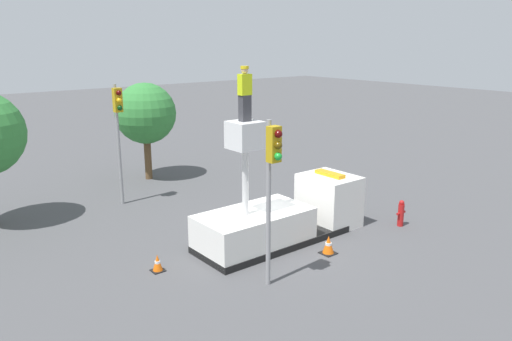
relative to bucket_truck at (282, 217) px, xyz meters
name	(u,v)px	position (x,y,z in m)	size (l,w,h in m)	color
ground_plane	(273,242)	(-0.45, 0.00, -0.84)	(120.00, 120.00, 0.00)	#4C4C4F
bucket_truck	(282,217)	(0.00, 0.00, 0.00)	(6.60, 2.18, 4.50)	black
worker	(245,94)	(-1.68, 0.00, 4.53)	(0.40, 0.26, 1.75)	#38383D
traffic_light_pole	(272,171)	(-2.63, -2.47, 2.65)	(0.34, 0.57, 4.93)	gray
traffic_light_across	(118,121)	(-2.82, 7.31, 2.87)	(0.34, 0.57, 5.25)	gray
fire_hydrant	(401,213)	(4.48, -1.89, -0.33)	(0.47, 0.23, 1.05)	red
traffic_cone_rear	(158,263)	(-4.78, 0.50, -0.58)	(0.40, 0.40, 0.55)	black
traffic_cone_curbside	(328,245)	(0.38, -1.93, -0.54)	(0.49, 0.49, 0.64)	black
tree_right_bg	(145,114)	(-0.01, 10.45, 2.56)	(3.08, 3.08, 4.96)	brown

